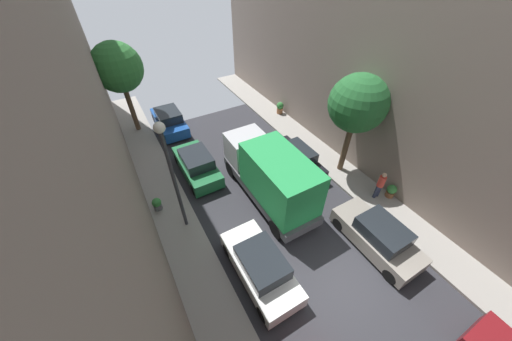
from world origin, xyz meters
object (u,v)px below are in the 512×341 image
Objects in this scene: parked_car_left_5 at (169,121)px; potted_plant_3 at (391,191)px; potted_plant_0 at (280,107)px; pedestrian at (380,184)px; parked_car_right_4 at (295,159)px; delivery_truck at (270,175)px; potted_plant_2 at (157,204)px; parked_car_left_4 at (197,165)px; parked_car_left_3 at (261,266)px; lamp_post at (170,166)px; street_tree_0 at (118,68)px; street_tree_1 at (358,104)px; parked_car_right_3 at (378,236)px.

parked_car_left_5 reaches higher than potted_plant_3.
potted_plant_0 is (8.29, -2.30, -0.07)m from parked_car_left_5.
potted_plant_3 is (0.68, -0.36, -0.53)m from pedestrian.
parked_car_right_4 is 0.64× the size of delivery_truck.
potted_plant_2 is at bearing 154.30° from potted_plant_3.
parked_car_left_4 is 5.77m from parked_car_left_5.
potted_plant_0 is (8.29, 3.47, -0.07)m from parked_car_left_4.
pedestrian is at bearing -25.57° from potted_plant_2.
parked_car_left_3 is 5.82× the size of potted_plant_2.
parked_car_right_4 is 6.64m from potted_plant_0.
lamp_post reaches higher than delivery_truck.
parked_car_left_3 is 4.48× the size of potted_plant_0.
delivery_truck reaches higher than parked_car_left_5.
parked_car_left_3 is at bearing -81.42° from street_tree_0.
parked_car_left_3 is at bearing -90.00° from parked_car_left_5.
parked_car_left_3 is 13.75m from potted_plant_0.
potted_plant_0 is (0.48, 10.30, -0.43)m from pedestrian.
street_tree_0 is (-7.56, 9.30, 3.96)m from parked_car_right_4.
pedestrian is 10.32m from potted_plant_0.
parked_car_right_3 is at bearing -116.06° from street_tree_1.
parked_car_right_4 is 5.82× the size of potted_plant_2.
pedestrian is at bearing 152.31° from potted_plant_3.
street_tree_1 is at bearing -33.66° from parked_car_right_4.
parked_car_right_3 is at bearing -64.28° from street_tree_0.
lamp_post is (0.96, -1.68, 3.46)m from potted_plant_2.
parked_car_left_5 is at bearing 121.82° from pedestrian.
potted_plant_0 is (2.89, 12.37, -0.07)m from parked_car_right_3.
street_tree_0 reaches higher than street_tree_1.
delivery_truck is 9.14× the size of potted_plant_2.
pedestrian is 2.24× the size of potted_plant_3.
delivery_truck reaches higher than parked_car_left_3.
parked_car_left_3 is 1.00× the size of parked_car_right_4.
parked_car_right_4 is at bearing 90.00° from parked_car_right_3.
delivery_truck is 12.10m from street_tree_0.
street_tree_0 is 14.71m from street_tree_1.
parked_car_left_5 reaches higher than potted_plant_0.
parked_car_right_3 is (5.40, -1.39, 0.00)m from parked_car_left_3.
parked_car_right_3 is 0.64× the size of delivery_truck.
parked_car_left_4 is at bearing -90.00° from parked_car_left_5.
parked_car_right_3 reaches higher than potted_plant_0.
parked_car_right_3 is 9.70m from lamp_post.
street_tree_1 is (7.76, -4.08, 3.81)m from parked_car_left_4.
street_tree_1 reaches higher than parked_car_left_4.
potted_plant_0 is (0.53, 7.55, -3.88)m from street_tree_1.
parked_car_right_4 is at bearing -5.45° from potted_plant_2.
parked_car_right_3 is 10.94m from potted_plant_2.
parked_car_right_4 reaches higher than potted_plant_0.
street_tree_1 is at bearing 91.14° from pedestrian.
parked_car_left_5 is (0.00, 5.77, 0.00)m from parked_car_left_4.
parked_car_left_4 is at bearing -157.29° from potted_plant_0.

